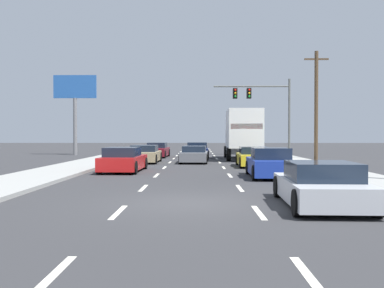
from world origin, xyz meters
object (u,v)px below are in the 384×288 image
(car_red, at_px, (123,160))
(car_yellow, at_px, (254,157))
(car_maroon, at_px, (157,151))
(car_navy, at_px, (197,151))
(car_gray, at_px, (194,155))
(traffic_signal_mast, at_px, (258,100))
(car_tan, at_px, (145,154))
(box_truck, at_px, (243,132))
(utility_pole_mid, at_px, (316,104))
(roadside_billboard, at_px, (75,98))
(car_blue, at_px, (270,164))
(car_silver, at_px, (321,186))

(car_red, height_order, car_yellow, car_red)
(car_maroon, relative_size, car_navy, 1.03)
(car_gray, xyz_separation_m, traffic_signal_mast, (5.86, 11.45, 4.60))
(car_maroon, distance_m, car_tan, 7.57)
(car_navy, xyz_separation_m, box_truck, (3.46, -2.99, 1.51))
(car_red, relative_size, box_truck, 0.56)
(utility_pole_mid, bearing_deg, car_tan, -164.56)
(roadside_billboard, bearing_deg, car_navy, -21.98)
(car_tan, height_order, car_gray, car_tan)
(box_truck, xyz_separation_m, roadside_billboard, (-14.89, 7.60, 3.23))
(car_maroon, bearing_deg, roadside_billboard, 153.14)
(traffic_signal_mast, bearing_deg, car_red, -116.33)
(box_truck, distance_m, car_blue, 14.57)
(box_truck, xyz_separation_m, car_blue, (-0.20, -14.50, -1.49))
(car_gray, height_order, car_blue, car_blue)
(car_tan, xyz_separation_m, car_yellow, (6.91, -3.64, -0.01))
(car_maroon, bearing_deg, utility_pole_mid, -18.61)
(car_gray, bearing_deg, roadside_billboard, 134.43)
(car_maroon, height_order, car_blue, car_blue)
(car_tan, bearing_deg, roadside_billboard, 124.13)
(car_navy, relative_size, box_truck, 0.54)
(car_red, relative_size, car_gray, 1.03)
(car_red, height_order, car_gray, car_red)
(car_gray, relative_size, traffic_signal_mast, 0.63)
(car_silver, bearing_deg, car_tan, 110.19)
(car_blue, xyz_separation_m, utility_pole_mid, (5.63, 13.88, 3.61))
(car_tan, height_order, car_blue, car_blue)
(car_navy, height_order, car_silver, car_navy)
(traffic_signal_mast, bearing_deg, box_truck, -106.31)
(utility_pole_mid, bearing_deg, car_silver, -104.25)
(car_red, distance_m, car_gray, 8.40)
(car_maroon, xyz_separation_m, utility_pole_mid, (12.27, -4.13, 3.64))
(traffic_signal_mast, bearing_deg, roadside_billboard, 179.90)
(roadside_billboard, bearing_deg, car_yellow, -45.92)
(traffic_signal_mast, distance_m, roadside_billboard, 17.11)
(car_maroon, height_order, box_truck, box_truck)
(car_gray, relative_size, car_silver, 1.00)
(car_gray, bearing_deg, utility_pole_mid, 19.77)
(car_blue, bearing_deg, utility_pole_mid, 67.93)
(car_red, bearing_deg, utility_pole_mid, 40.68)
(car_blue, bearing_deg, car_maroon, 110.25)
(car_navy, bearing_deg, car_yellow, -72.46)
(box_truck, relative_size, traffic_signal_mast, 1.14)
(car_blue, height_order, utility_pole_mid, utility_pole_mid)
(utility_pole_mid, bearing_deg, car_navy, 157.97)
(car_gray, xyz_separation_m, utility_pole_mid, (9.08, 3.26, 3.66))
(box_truck, bearing_deg, car_blue, -90.77)
(car_navy, distance_m, traffic_signal_mast, 8.61)
(box_truck, bearing_deg, car_yellow, -90.67)
(car_gray, height_order, car_silver, car_silver)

